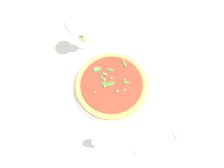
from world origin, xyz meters
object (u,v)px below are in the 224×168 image
object	(u,v)px
wine_glass	(83,33)
fork	(163,141)
side_plate_white	(82,21)
pizza_arugula_main	(112,85)
shaker_pepper	(97,143)

from	to	relation	value
wine_glass	fork	size ratio (longest dim) A/B	0.73
wine_glass	side_plate_white	size ratio (longest dim) A/B	1.00
pizza_arugula_main	fork	world-z (taller)	pizza_arugula_main
fork	shaker_pepper	size ratio (longest dim) A/B	3.36
fork	shaker_pepper	xyz separation A→B (m)	(-0.23, 0.06, 0.03)
wine_glass	shaker_pepper	bearing A→B (deg)	-98.71
wine_glass	shaker_pepper	distance (m)	0.42
pizza_arugula_main	side_plate_white	bearing A→B (deg)	95.78
side_plate_white	pizza_arugula_main	bearing A→B (deg)	-84.22
pizza_arugula_main	wine_glass	bearing A→B (deg)	105.58
pizza_arugula_main	shaker_pepper	size ratio (longest dim) A/B	4.65
side_plate_white	shaker_pepper	xyz separation A→B (m)	(-0.08, -0.56, 0.02)
fork	wine_glass	bearing A→B (deg)	106.71
pizza_arugula_main	wine_glass	distance (m)	0.24
side_plate_white	wine_glass	bearing A→B (deg)	-98.38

